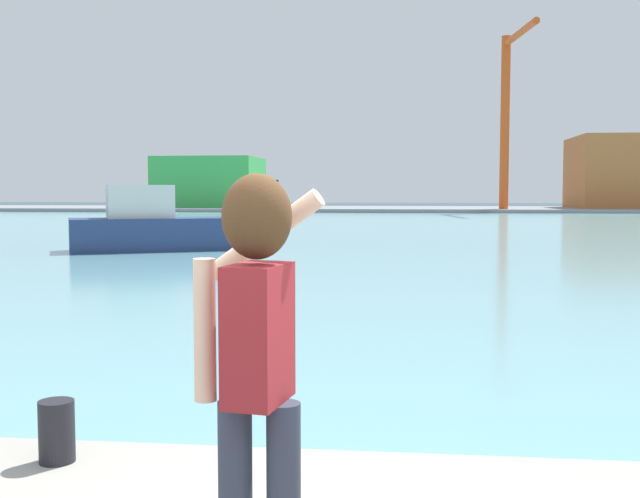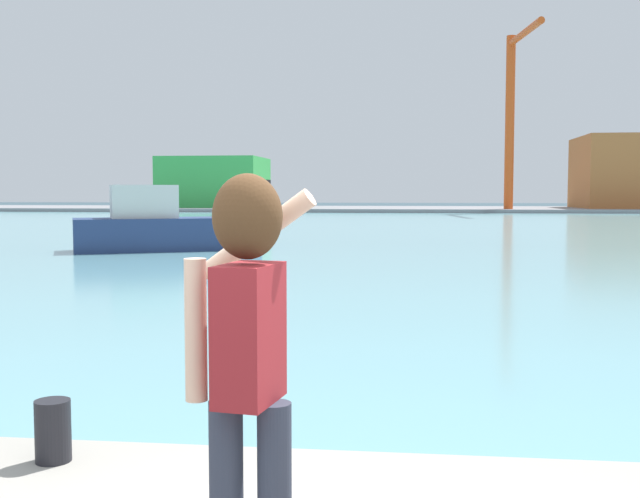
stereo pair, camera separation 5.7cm
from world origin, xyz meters
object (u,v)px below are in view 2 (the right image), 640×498
at_px(person_photographer, 247,342).
at_px(warehouse_right, 636,172).
at_px(boat_moored, 162,227).
at_px(port_crane, 513,104).
at_px(harbor_bollard, 53,431).
at_px(warehouse_left, 215,182).

relative_size(person_photographer, warehouse_right, 0.13).
height_order(boat_moored, warehouse_right, warehouse_right).
relative_size(warehouse_right, port_crane, 0.69).
distance_m(harbor_bollard, warehouse_left, 93.14).
relative_size(harbor_bollard, warehouse_left, 0.03).
height_order(person_photographer, port_crane, port_crane).
bearing_deg(warehouse_right, warehouse_left, -179.49).
xyz_separation_m(person_photographer, port_crane, (11.21, 83.30, 10.07)).
bearing_deg(person_photographer, port_crane, 2.12).
bearing_deg(boat_moored, harbor_bollard, -98.07).
relative_size(warehouse_left, warehouse_right, 0.93).
height_order(warehouse_right, port_crane, port_crane).
height_order(boat_moored, port_crane, port_crane).
bearing_deg(harbor_bollard, port_crane, 81.14).
bearing_deg(harbor_bollard, warehouse_right, 72.82).
bearing_deg(boat_moored, warehouse_left, 77.87).
bearing_deg(harbor_bollard, warehouse_left, 103.94).
xyz_separation_m(warehouse_right, port_crane, (-15.32, -8.96, 7.19)).
bearing_deg(port_crane, warehouse_right, 30.31).
xyz_separation_m(harbor_bollard, warehouse_left, (-22.44, 90.36, 2.64)).
bearing_deg(harbor_bollard, boat_moored, 106.86).
distance_m(person_photographer, warehouse_left, 94.91).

